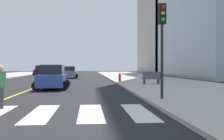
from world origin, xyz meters
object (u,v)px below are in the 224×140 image
(park_bench, at_px, (152,78))
(car_black_second, at_px, (41,71))
(fire_hydrant, at_px, (120,77))
(car_red_nearest, at_px, (47,70))
(car_blue_third, at_px, (52,78))
(traffic_light_near_corner, at_px, (162,32))
(pedestrian_crossing, at_px, (1,85))
(car_gray_fourth, at_px, (70,73))

(park_bench, bearing_deg, car_black_second, 21.81)
(fire_hydrant, bearing_deg, car_black_second, 115.86)
(car_red_nearest, relative_size, car_blue_third, 1.12)
(traffic_light_near_corner, xyz_separation_m, fire_hydrant, (-0.21, 15.80, -2.85))
(traffic_light_near_corner, distance_m, pedestrian_crossing, 7.75)
(pedestrian_crossing, bearing_deg, fire_hydrant, -50.73)
(fire_hydrant, bearing_deg, traffic_light_near_corner, -89.24)
(car_gray_fourth, xyz_separation_m, pedestrian_crossing, (-0.76, -29.25, 0.13))
(car_black_second, bearing_deg, park_bench, -62.00)
(car_black_second, bearing_deg, car_gray_fourth, -63.51)
(traffic_light_near_corner, distance_m, park_bench, 11.72)
(car_gray_fourth, height_order, fire_hydrant, car_gray_fourth)
(car_gray_fourth, height_order, pedestrian_crossing, car_gray_fourth)
(car_red_nearest, distance_m, fire_hydrant, 36.19)
(car_red_nearest, bearing_deg, fire_hydrant, -67.34)
(traffic_light_near_corner, height_order, park_bench, traffic_light_near_corner)
(car_red_nearest, xyz_separation_m, fire_hydrant, (12.93, -33.79, -0.40))
(car_blue_third, height_order, traffic_light_near_corner, traffic_light_near_corner)
(car_black_second, height_order, fire_hydrant, car_black_second)
(car_black_second, distance_m, fire_hydrant, 30.29)
(car_black_second, xyz_separation_m, fire_hydrant, (13.21, -27.25, -0.38))
(car_blue_third, bearing_deg, park_bench, -161.11)
(car_red_nearest, height_order, car_gray_fourth, car_red_nearest)
(car_red_nearest, bearing_deg, car_gray_fourth, -71.19)
(traffic_light_near_corner, bearing_deg, park_bench, -101.09)
(car_black_second, bearing_deg, car_red_nearest, 89.49)
(car_red_nearest, xyz_separation_m, traffic_light_near_corner, (13.14, -49.59, 2.45))
(traffic_light_near_corner, bearing_deg, fire_hydrant, -89.24)
(car_red_nearest, distance_m, car_black_second, 6.55)
(car_gray_fourth, xyz_separation_m, traffic_light_near_corner, (6.44, -27.79, 2.58))
(car_blue_third, distance_m, traffic_light_near_corner, 10.59)
(car_red_nearest, distance_m, traffic_light_near_corner, 51.36)
(car_red_nearest, bearing_deg, pedestrian_crossing, -81.64)
(car_red_nearest, xyz_separation_m, park_bench, (15.33, -38.42, -0.29))
(car_black_second, bearing_deg, traffic_light_near_corner, -70.78)
(car_black_second, distance_m, car_blue_third, 35.70)
(car_black_second, distance_m, traffic_light_near_corner, 45.16)
(car_blue_third, bearing_deg, pedestrian_crossing, 84.00)
(park_bench, bearing_deg, car_blue_third, 105.75)
(car_red_nearest, height_order, fire_hydrant, car_red_nearest)
(car_gray_fourth, xyz_separation_m, park_bench, (8.63, -16.61, -0.16))
(car_blue_third, bearing_deg, fire_hydrant, -129.72)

